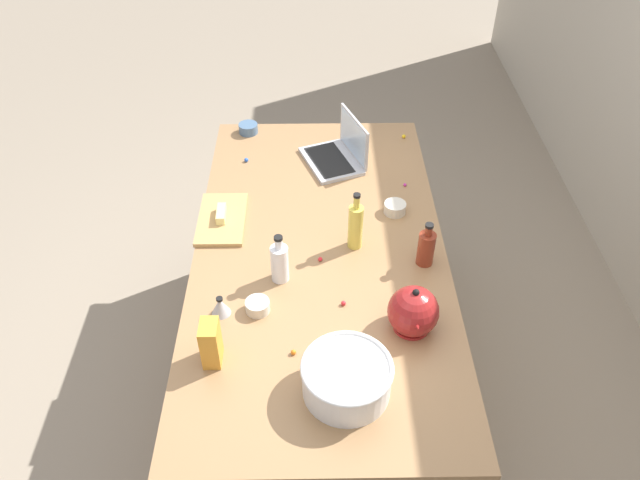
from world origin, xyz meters
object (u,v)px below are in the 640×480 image
(bottle_oil, at_px, (355,226))
(cutting_board, at_px, (222,219))
(kettle, at_px, (413,312))
(butter_stick_left, at_px, (221,214))
(mixing_bowl_large, at_px, (347,378))
(kitchen_timer, at_px, (220,306))
(ramekin_small, at_px, (395,208))
(candy_bag, at_px, (211,343))
(laptop, at_px, (339,153))
(bottle_soy, at_px, (426,248))
(ramekin_medium, at_px, (248,128))
(ramekin_wide, at_px, (258,306))
(bottle_vinegar, at_px, (280,262))

(bottle_oil, distance_m, cutting_board, 0.59)
(kettle, xyz_separation_m, butter_stick_left, (-0.60, -0.73, -0.04))
(mixing_bowl_large, relative_size, cutting_board, 0.86)
(kettle, xyz_separation_m, kitchen_timer, (-0.08, -0.68, -0.04))
(ramekin_small, bearing_deg, candy_bag, -41.55)
(candy_bag, bearing_deg, laptop, 158.45)
(butter_stick_left, bearing_deg, candy_bag, 3.68)
(bottle_soy, xyz_separation_m, ramekin_medium, (-0.97, -0.76, -0.05))
(cutting_board, bearing_deg, laptop, 130.78)
(bottle_soy, distance_m, cutting_board, 0.87)
(butter_stick_left, xyz_separation_m, ramekin_small, (-0.04, 0.74, -0.01))
(mixing_bowl_large, height_order, bottle_oil, bottle_oil)
(ramekin_small, relative_size, candy_bag, 0.55)
(butter_stick_left, height_order, ramekin_wide, butter_stick_left)
(butter_stick_left, bearing_deg, bottle_soy, 71.74)
(laptop, relative_size, cutting_board, 1.09)
(cutting_board, xyz_separation_m, kitchen_timer, (0.52, 0.05, 0.03))
(bottle_soy, relative_size, kitchen_timer, 2.51)
(mixing_bowl_large, relative_size, ramekin_wide, 3.30)
(ramekin_small, height_order, kitchen_timer, kitchen_timer)
(bottle_oil, bearing_deg, ramekin_medium, -150.58)
(laptop, relative_size, kitchen_timer, 4.77)
(bottle_vinegar, xyz_separation_m, kitchen_timer, (0.17, -0.21, -0.05))
(bottle_vinegar, xyz_separation_m, ramekin_medium, (-1.05, -0.20, -0.06))
(bottle_vinegar, relative_size, ramekin_medium, 2.19)
(bottle_soy, xyz_separation_m, bottle_vinegar, (0.08, -0.56, 0.01))
(butter_stick_left, relative_size, ramekin_small, 1.17)
(mixing_bowl_large, xyz_separation_m, butter_stick_left, (-0.87, -0.49, -0.03))
(bottle_soy, bearing_deg, ramekin_wide, -69.02)
(bottle_soy, height_order, ramekin_wide, bottle_soy)
(kettle, bearing_deg, laptop, -168.16)
(cutting_board, xyz_separation_m, ramekin_small, (-0.05, 0.74, 0.01))
(ramekin_small, distance_m, candy_bag, 1.04)
(cutting_board, bearing_deg, bottle_oil, 73.41)
(mixing_bowl_large, distance_m, ramekin_medium, 1.63)
(laptop, distance_m, bottle_vinegar, 0.83)
(cutting_board, height_order, kitchen_timer, kitchen_timer)
(ramekin_small, distance_m, kitchen_timer, 0.89)
(laptop, relative_size, ramekin_medium, 3.85)
(candy_bag, bearing_deg, ramekin_medium, 179.39)
(kitchen_timer, bearing_deg, bottle_soy, 108.34)
(bottle_oil, distance_m, ramekin_medium, 1.00)
(mixing_bowl_large, distance_m, candy_bag, 0.46)
(laptop, xyz_separation_m, cutting_board, (0.44, -0.51, -0.04))
(butter_stick_left, distance_m, ramekin_medium, 0.71)
(laptop, bearing_deg, bottle_soy, 23.66)
(cutting_board, bearing_deg, bottle_soy, 71.89)
(bottle_vinegar, relative_size, butter_stick_left, 1.91)
(mixing_bowl_large, height_order, ramekin_medium, mixing_bowl_large)
(laptop, bearing_deg, butter_stick_left, -49.38)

